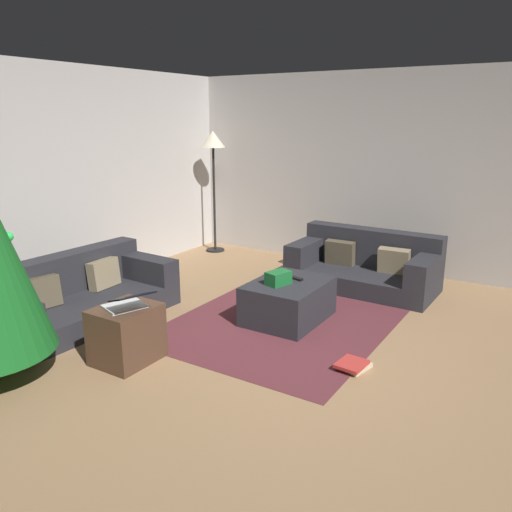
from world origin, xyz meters
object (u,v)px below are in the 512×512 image
object	(u,v)px
couch_left	(78,296)
tv_remote	(296,278)
side_table	(127,334)
book_stack	(353,365)
ottoman	(288,301)
corner_lamp	(213,149)
laptop	(127,303)
gift_box	(278,278)
couch_right	(365,266)

from	to	relation	value
couch_left	tv_remote	xyz separation A→B (m)	(1.24, -1.85, 0.16)
side_table	book_stack	bearing A→B (deg)	-62.55
ottoman	tv_remote	world-z (taller)	tv_remote
couch_left	corner_lamp	distance (m)	3.29
laptop	corner_lamp	distance (m)	3.91
gift_box	tv_remote	size ratio (longest dim) A/B	1.49
side_table	book_stack	world-z (taller)	side_table
couch_left	corner_lamp	bearing A→B (deg)	-168.78
tv_remote	laptop	size ratio (longest dim) A/B	0.32
couch_left	laptop	distance (m)	1.27
tv_remote	side_table	xyz separation A→B (m)	(-1.65, 0.74, -0.17)
gift_box	book_stack	world-z (taller)	gift_box
couch_left	laptop	world-z (taller)	laptop
couch_right	gift_box	distance (m)	1.61
couch_right	ottoman	distance (m)	1.46
ottoman	side_table	world-z (taller)	side_table
ottoman	corner_lamp	bearing A→B (deg)	51.00
ottoman	laptop	bearing A→B (deg)	156.91
tv_remote	gift_box	bearing A→B (deg)	178.03
laptop	corner_lamp	size ratio (longest dim) A/B	0.28
couch_right	ottoman	bearing A→B (deg)	79.84
side_table	laptop	xyz separation A→B (m)	(-0.02, -0.06, 0.30)
couch_left	ottoman	xyz separation A→B (m)	(1.13, -1.83, -0.05)
couch_left	gift_box	bearing A→B (deg)	121.84
tv_remote	laptop	xyz separation A→B (m)	(-1.67, 0.68, 0.13)
side_table	ottoman	bearing A→B (deg)	-25.23
couch_left	book_stack	xyz separation A→B (m)	(0.48, -2.79, -0.22)
ottoman	corner_lamp	xyz separation A→B (m)	(1.86, 2.29, 1.35)
book_stack	side_table	bearing A→B (deg)	117.45
laptop	gift_box	bearing A→B (deg)	-23.15
couch_right	tv_remote	distance (m)	1.35
couch_right	ottoman	size ratio (longest dim) A/B	1.96
couch_right	side_table	distance (m)	3.13
couch_right	gift_box	world-z (taller)	couch_right
side_table	laptop	distance (m)	0.31
laptop	couch_right	bearing A→B (deg)	-17.58
couch_left	gift_box	distance (m)	2.05
gift_box	side_table	bearing A→B (deg)	154.53
gift_box	side_table	xyz separation A→B (m)	(-1.41, 0.67, -0.23)
tv_remote	corner_lamp	size ratio (longest dim) A/B	0.09
book_stack	couch_left	bearing A→B (deg)	99.66
couch_left	ottoman	size ratio (longest dim) A/B	2.17
couch_right	gift_box	bearing A→B (deg)	78.92
corner_lamp	gift_box	bearing A→B (deg)	-131.42
couch_left	tv_remote	distance (m)	2.23
ottoman	couch_left	bearing A→B (deg)	121.70
gift_box	corner_lamp	world-z (taller)	corner_lamp
corner_lamp	book_stack	bearing A→B (deg)	-127.59
side_table	book_stack	distance (m)	1.91
tv_remote	side_table	bearing A→B (deg)	170.69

